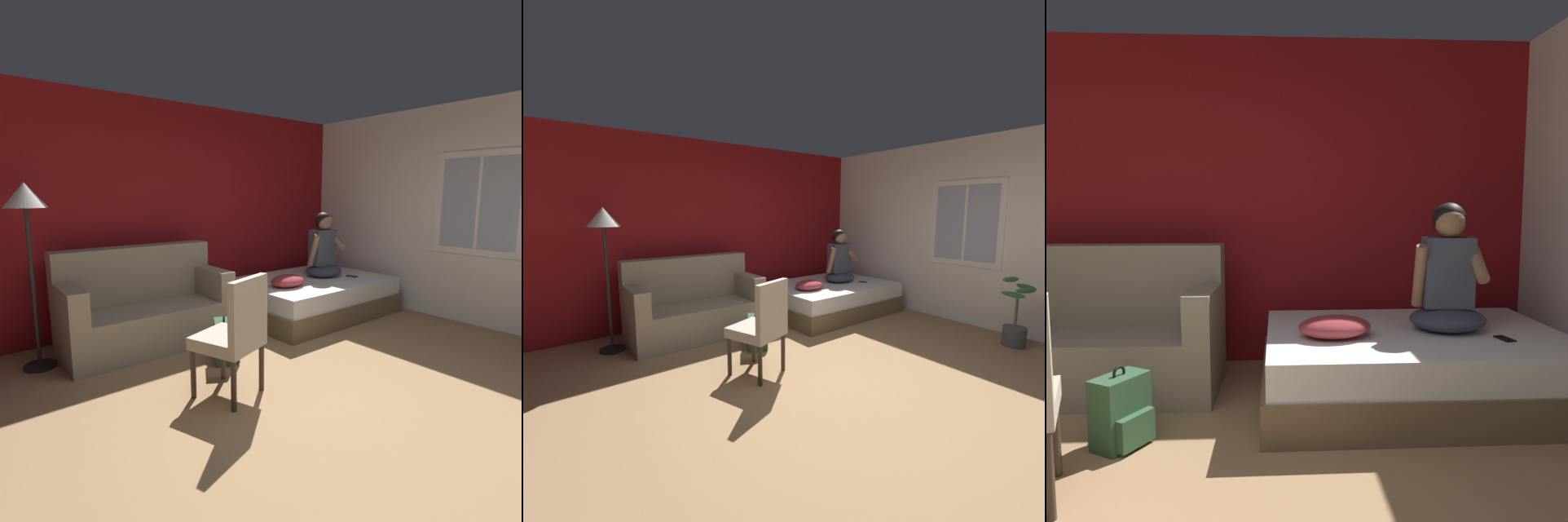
{
  "view_description": "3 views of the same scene",
  "coord_description": "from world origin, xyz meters",
  "views": [
    {
      "loc": [
        -2.18,
        -1.71,
        1.6
      ],
      "look_at": [
        0.9,
        2.04,
        0.8
      ],
      "focal_mm": 28.0,
      "sensor_mm": 36.0,
      "label": 1
    },
    {
      "loc": [
        -2.27,
        -2.05,
        1.65
      ],
      "look_at": [
        0.77,
        1.96,
        0.94
      ],
      "focal_mm": 24.0,
      "sensor_mm": 36.0,
      "label": 2
    },
    {
      "loc": [
        0.79,
        -1.39,
        1.34
      ],
      "look_at": [
        0.96,
        1.55,
        1.01
      ],
      "focal_mm": 35.0,
      "sensor_mm": 36.0,
      "label": 3
    }
  ],
  "objects": [
    {
      "name": "throw_pillow",
      "position": [
        1.16,
        1.84,
        0.55
      ],
      "size": [
        0.54,
        0.44,
        0.14
      ],
      "primitive_type": "ellipsoid",
      "rotation": [
        0.0,
        0.0,
        0.18
      ],
      "color": "#993338",
      "rests_on": "bed"
    },
    {
      "name": "cell_phone",
      "position": [
        2.25,
        1.72,
        0.48
      ],
      "size": [
        0.1,
        0.16,
        0.01
      ],
      "primitive_type": "cube",
      "rotation": [
        0.0,
        0.0,
        0.24
      ],
      "color": "black",
      "rests_on": "bed"
    },
    {
      "name": "person_seated",
      "position": [
        1.96,
        1.98,
        0.84
      ],
      "size": [
        0.56,
        0.48,
        0.88
      ],
      "color": "#383D51",
      "rests_on": "bed"
    },
    {
      "name": "backpack",
      "position": [
        -0.08,
        1.39,
        0.19
      ],
      "size": [
        0.33,
        0.35,
        0.46
      ],
      "color": "#2D5133",
      "rests_on": "ground"
    },
    {
      "name": "couch",
      "position": [
        -0.48,
        2.31,
        0.39
      ],
      "size": [
        1.72,
        0.86,
        1.04
      ],
      "color": "gray",
      "rests_on": "ground"
    },
    {
      "name": "wall_back_accent",
      "position": [
        0.0,
        2.99,
        1.35
      ],
      "size": [
        10.83,
        0.16,
        2.7
      ],
      "primitive_type": "cube",
      "color": "maroon",
      "rests_on": "ground"
    },
    {
      "name": "bed",
      "position": [
        1.72,
        1.99,
        0.24
      ],
      "size": [
        2.06,
        1.47,
        0.48
      ],
      "color": "brown",
      "rests_on": "ground"
    }
  ]
}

